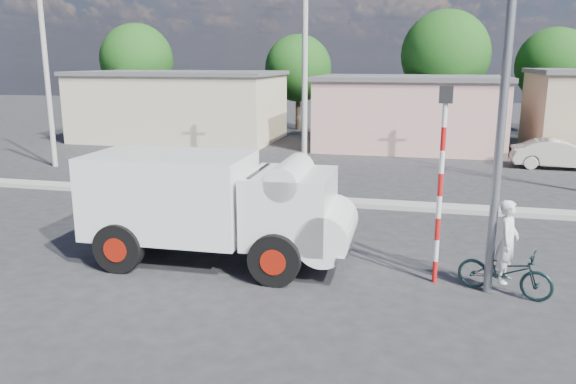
% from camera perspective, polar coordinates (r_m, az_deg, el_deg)
% --- Properties ---
extents(ground_plane, '(120.00, 120.00, 0.00)m').
position_cam_1_polar(ground_plane, '(12.16, -0.76, -10.41)').
color(ground_plane, '#272729').
rests_on(ground_plane, ground).
extents(median, '(40.00, 0.80, 0.16)m').
position_cam_1_polar(median, '(19.59, 4.97, -1.00)').
color(median, '#99968E').
rests_on(median, ground).
extents(truck, '(6.50, 2.73, 2.66)m').
position_cam_1_polar(truck, '(13.68, -7.03, -1.26)').
color(truck, black).
rests_on(truck, ground).
extents(bicycle, '(2.08, 1.31, 1.03)m').
position_cam_1_polar(bicycle, '(12.85, 21.16, -7.53)').
color(bicycle, '#142928').
rests_on(bicycle, ground).
extents(cyclist, '(0.62, 0.75, 1.76)m').
position_cam_1_polar(cyclist, '(12.73, 21.29, -5.99)').
color(cyclist, white).
rests_on(cyclist, ground).
extents(car_cream, '(4.12, 1.58, 1.34)m').
position_cam_1_polar(car_cream, '(28.72, 25.78, 3.48)').
color(car_cream, beige).
rests_on(car_cream, ground).
extents(traffic_pole, '(0.28, 0.18, 4.36)m').
position_cam_1_polar(traffic_pole, '(12.51, 15.31, 2.25)').
color(traffic_pole, red).
rests_on(traffic_pole, ground).
extents(streetlight, '(2.34, 0.22, 9.00)m').
position_cam_1_polar(streetlight, '(12.08, 20.61, 12.82)').
color(streetlight, slate).
rests_on(streetlight, ground).
extents(building_row, '(37.80, 7.30, 4.44)m').
position_cam_1_polar(building_row, '(32.95, 10.62, 8.22)').
color(building_row, beige).
rests_on(building_row, ground).
extents(tree_row, '(43.62, 7.43, 8.42)m').
position_cam_1_polar(tree_row, '(39.26, 15.29, 12.94)').
color(tree_row, '#38281E').
rests_on(tree_row, ground).
extents(utility_poles, '(35.40, 0.24, 8.00)m').
position_cam_1_polar(utility_poles, '(22.82, 14.96, 10.76)').
color(utility_poles, '#99968E').
rests_on(utility_poles, ground).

